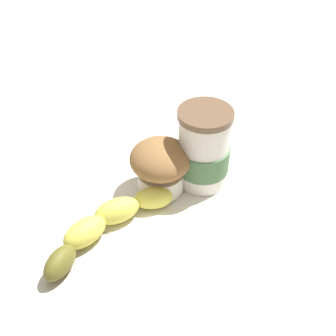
% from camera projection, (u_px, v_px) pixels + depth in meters
% --- Properties ---
extents(ground_plane, '(3.00, 3.00, 0.00)m').
position_uv_depth(ground_plane, '(168.00, 192.00, 0.75)').
color(ground_plane, beige).
extents(paper_napkin, '(0.28, 0.28, 0.00)m').
position_uv_depth(paper_napkin, '(168.00, 192.00, 0.75)').
color(paper_napkin, white).
rests_on(paper_napkin, ground_plane).
extents(coffee_cup, '(0.08, 0.08, 0.14)m').
position_uv_depth(coffee_cup, '(203.00, 150.00, 0.73)').
color(coffee_cup, silver).
rests_on(coffee_cup, paper_napkin).
extents(muffin, '(0.10, 0.10, 0.09)m').
position_uv_depth(muffin, '(161.00, 164.00, 0.73)').
color(muffin, white).
rests_on(muffin, paper_napkin).
extents(banana, '(0.23, 0.10, 0.04)m').
position_uv_depth(banana, '(105.00, 224.00, 0.67)').
color(banana, '#D6CC4C').
rests_on(banana, paper_napkin).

